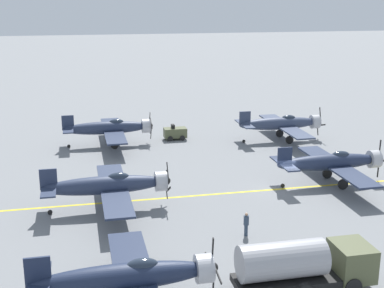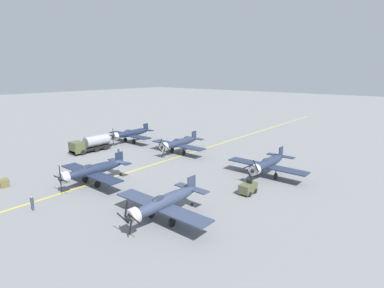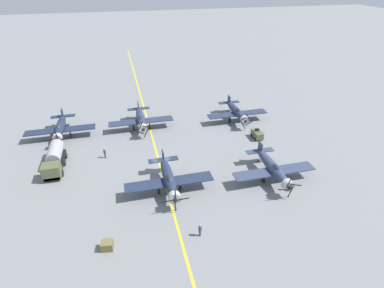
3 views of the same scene
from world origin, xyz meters
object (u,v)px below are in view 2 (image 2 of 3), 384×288
object	(u,v)px
airplane_mid_left	(164,203)
supply_crate_by_tanker	(4,183)
airplane_near_center	(179,143)
airplane_near_right	(130,133)
ground_crew_walking	(32,203)
tow_tractor	(248,188)
fuel_tanker	(91,144)
airplane_near_left	(268,163)
airplane_mid_center	(93,170)
ground_crew_inspecting	(119,152)

from	to	relation	value
airplane_mid_left	supply_crate_by_tanker	size ratio (longest dim) A/B	9.48
airplane_near_center	airplane_mid_left	world-z (taller)	airplane_mid_left
airplane_near_right	airplane_near_center	size ratio (longest dim) A/B	1.00
ground_crew_walking	airplane_near_center	bearing A→B (deg)	-82.48
tow_tractor	airplane_mid_left	bearing A→B (deg)	75.15
airplane_near_center	fuel_tanker	distance (m)	17.31
airplane_mid_left	airplane_near_left	bearing A→B (deg)	-113.91
airplane_near_left	tow_tractor	size ratio (longest dim) A/B	4.62
tow_tractor	airplane_near_right	bearing A→B (deg)	-14.49
airplane_mid_center	tow_tractor	world-z (taller)	airplane_mid_center
fuel_tanker	ground_crew_inspecting	distance (m)	7.47
ground_crew_walking	ground_crew_inspecting	xyz separation A→B (m)	(10.53, -19.60, 0.00)
tow_tractor	ground_crew_walking	distance (m)	25.41
airplane_mid_center	airplane_near_left	bearing A→B (deg)	-118.18
airplane_near_center	fuel_tanker	xyz separation A→B (m)	(14.14, 9.96, -0.50)
fuel_tanker	tow_tractor	distance (m)	34.07
airplane_mid_center	supply_crate_by_tanker	xyz separation A→B (m)	(8.37, 8.25, -1.48)
airplane_near_left	tow_tractor	distance (m)	7.74
tow_tractor	supply_crate_by_tanker	world-z (taller)	tow_tractor
airplane_near_center	fuel_tanker	world-z (taller)	airplane_near_center
tow_tractor	fuel_tanker	bearing A→B (deg)	1.80
airplane_mid_center	ground_crew_inspecting	size ratio (longest dim) A/B	7.04
ground_crew_walking	airplane_mid_left	bearing A→B (deg)	-149.28
ground_crew_inspecting	supply_crate_by_tanker	size ratio (longest dim) A/B	1.35
airplane_mid_left	airplane_near_left	world-z (taller)	airplane_mid_left
airplane_near_center	supply_crate_by_tanker	xyz separation A→B (m)	(6.56, 27.87, -1.48)
airplane_near_left	supply_crate_by_tanker	bearing A→B (deg)	61.26
airplane_mid_center	ground_crew_inspecting	world-z (taller)	airplane_mid_center
airplane_mid_center	ground_crew_walking	world-z (taller)	airplane_mid_center
supply_crate_by_tanker	airplane_near_right	bearing A→B (deg)	-74.37
tow_tractor	airplane_near_center	bearing A→B (deg)	-24.08
airplane_mid_center	airplane_near_left	distance (m)	24.99
airplane_near_center	ground_crew_walking	world-z (taller)	airplane_near_center
airplane_near_center	ground_crew_inspecting	bearing A→B (deg)	38.53
airplane_mid_left	tow_tractor	world-z (taller)	airplane_mid_left
airplane_mid_left	supply_crate_by_tanker	distance (m)	24.38
airplane_mid_center	airplane_near_right	distance (m)	25.38
airplane_near_right	airplane_near_left	bearing A→B (deg)	-165.58
airplane_near_left	ground_crew_inspecting	size ratio (longest dim) A/B	7.04
fuel_tanker	ground_crew_walking	distance (m)	25.81
airplane_near_left	supply_crate_by_tanker	distance (m)	36.77
airplane_near_right	fuel_tanker	bearing A→B (deg)	107.79
supply_crate_by_tanker	ground_crew_inspecting	bearing A→B (deg)	-89.38
airplane_mid_center	supply_crate_by_tanker	size ratio (longest dim) A/B	9.48
airplane_near_left	ground_crew_walking	bearing A→B (deg)	76.01
fuel_tanker	airplane_near_left	bearing A→B (deg)	-165.32
ground_crew_inspecting	supply_crate_by_tanker	distance (m)	18.94
airplane_near_center	ground_crew_inspecting	size ratio (longest dim) A/B	7.04
airplane_mid_left	ground_crew_walking	bearing A→B (deg)	12.95
supply_crate_by_tanker	airplane_near_center	bearing A→B (deg)	-103.25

